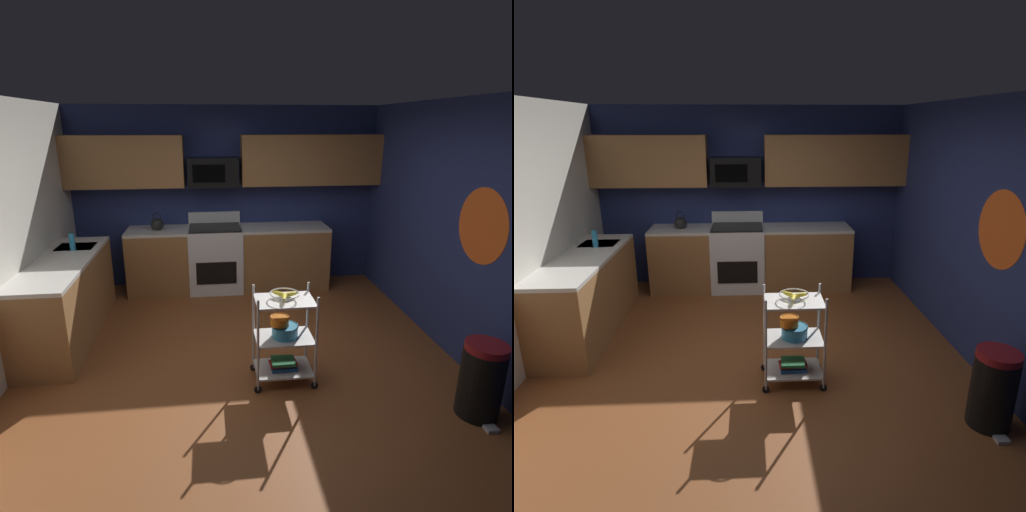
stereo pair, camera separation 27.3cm
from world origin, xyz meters
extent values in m
cube|color=brown|center=(0.00, 0.00, -0.02)|extent=(4.40, 4.80, 0.04)
cube|color=navy|center=(0.00, 2.43, 1.30)|extent=(4.52, 0.06, 2.60)
cube|color=navy|center=(2.23, 0.00, 1.30)|extent=(0.06, 4.80, 2.60)
cylinder|color=#E5591E|center=(2.20, -0.30, 1.45)|extent=(0.00, 0.71, 0.71)
cube|color=#9E6B3D|center=(0.00, 2.10, 0.44)|extent=(2.88, 0.60, 0.88)
cube|color=silver|center=(0.00, 2.10, 0.90)|extent=(2.88, 0.60, 0.04)
cube|color=#9E6B3D|center=(-1.90, 0.81, 0.44)|extent=(0.60, 1.98, 0.88)
cube|color=silver|center=(-1.90, 0.81, 0.90)|extent=(0.60, 1.98, 0.04)
cube|color=#B7BABC|center=(-1.90, 1.35, 0.84)|extent=(0.44, 0.36, 0.16)
cube|color=white|center=(-0.20, 2.10, 0.46)|extent=(0.76, 0.64, 0.92)
cube|color=black|center=(-0.20, 1.78, 0.35)|extent=(0.56, 0.01, 0.32)
cube|color=white|center=(-0.20, 2.39, 1.01)|extent=(0.76, 0.06, 0.18)
cube|color=black|center=(-0.20, 2.10, 0.93)|extent=(0.72, 0.60, 0.02)
cube|color=#9E6B3D|center=(-1.40, 2.23, 1.85)|extent=(1.60, 0.33, 0.70)
cube|color=#9E6B3D|center=(1.20, 2.23, 1.85)|extent=(2.00, 0.33, 0.70)
cube|color=black|center=(-0.20, 2.21, 1.70)|extent=(0.70, 0.38, 0.40)
cube|color=black|center=(-0.26, 2.02, 1.70)|extent=(0.44, 0.01, 0.24)
cylinder|color=silver|center=(0.11, -0.52, 0.47)|extent=(0.02, 0.02, 0.88)
cylinder|color=black|center=(0.11, -0.52, 0.04)|extent=(0.07, 0.02, 0.07)
cylinder|color=silver|center=(0.63, -0.52, 0.47)|extent=(0.02, 0.02, 0.88)
cylinder|color=black|center=(0.63, -0.52, 0.04)|extent=(0.07, 0.02, 0.07)
cylinder|color=silver|center=(0.11, -0.16, 0.47)|extent=(0.02, 0.02, 0.88)
cylinder|color=black|center=(0.11, -0.16, 0.04)|extent=(0.07, 0.02, 0.07)
cylinder|color=silver|center=(0.63, -0.16, 0.47)|extent=(0.02, 0.02, 0.88)
cylinder|color=black|center=(0.63, -0.16, 0.04)|extent=(0.07, 0.02, 0.07)
cube|color=silver|center=(0.37, -0.34, 0.12)|extent=(0.53, 0.37, 0.02)
cube|color=silver|center=(0.37, -0.34, 0.45)|extent=(0.53, 0.37, 0.02)
cube|color=silver|center=(0.37, -0.34, 0.82)|extent=(0.53, 0.37, 0.02)
torus|color=silver|center=(0.37, -0.34, 0.89)|extent=(0.27, 0.27, 0.01)
cylinder|color=silver|center=(0.37, -0.34, 0.84)|extent=(0.12, 0.12, 0.02)
ellipsoid|color=yellow|center=(0.42, -0.33, 0.87)|extent=(0.17, 0.09, 0.04)
ellipsoid|color=yellow|center=(0.33, -0.31, 0.87)|extent=(0.15, 0.14, 0.04)
ellipsoid|color=yellow|center=(0.36, -0.39, 0.87)|extent=(0.08, 0.17, 0.04)
cylinder|color=#338CBF|center=(0.38, -0.34, 0.51)|extent=(0.24, 0.24, 0.11)
torus|color=#338CBF|center=(0.38, -0.34, 0.57)|extent=(0.25, 0.25, 0.01)
cylinder|color=orange|center=(0.33, -0.33, 0.61)|extent=(0.17, 0.17, 0.08)
torus|color=orange|center=(0.33, -0.33, 0.65)|extent=(0.18, 0.18, 0.01)
cube|color=#1E4C8C|center=(0.37, -0.34, 0.15)|extent=(0.25, 0.19, 0.03)
cube|color=#B22626|center=(0.37, -0.34, 0.18)|extent=(0.27, 0.15, 0.03)
cube|color=#26723F|center=(0.37, -0.34, 0.20)|extent=(0.23, 0.20, 0.02)
sphere|color=black|center=(-1.00, 2.10, 0.99)|extent=(0.18, 0.18, 0.18)
sphere|color=black|center=(-1.00, 2.10, 1.08)|extent=(0.03, 0.03, 0.03)
cone|color=black|center=(-0.92, 2.10, 1.01)|extent=(0.09, 0.04, 0.06)
torus|color=black|center=(-1.00, 2.10, 1.10)|extent=(0.12, 0.01, 0.12)
cylinder|color=#2D8CBF|center=(-1.89, 1.19, 1.02)|extent=(0.06, 0.06, 0.20)
cylinder|color=black|center=(1.90, -1.03, 0.30)|extent=(0.34, 0.34, 0.60)
cylinder|color=maroon|center=(1.90, -1.03, 0.63)|extent=(0.33, 0.33, 0.06)
cube|color=#B2B2B7|center=(1.90, -1.24, 0.01)|extent=(0.10, 0.08, 0.03)
camera|label=1|loc=(-0.30, -3.81, 2.35)|focal=29.66mm
camera|label=2|loc=(-0.02, -3.83, 2.35)|focal=29.66mm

